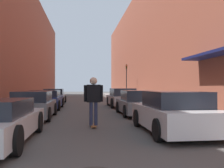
{
  "coord_description": "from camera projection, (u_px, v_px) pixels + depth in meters",
  "views": [
    {
      "loc": [
        -0.37,
        -1.2,
        1.53
      ],
      "look_at": [
        1.32,
        12.7,
        1.67
      ],
      "focal_mm": 40.0,
      "sensor_mm": 36.0,
      "label": 1
    }
  ],
  "objects": [
    {
      "name": "ground",
      "position": [
        86.0,
        105.0,
        20.62
      ],
      "size": [
        107.48,
        107.48,
        0.0
      ],
      "primitive_type": "plane",
      "color": "#4C4947"
    },
    {
      "name": "parked_car_left_2",
      "position": [
        46.0,
        100.0,
        16.74
      ],
      "size": [
        2.08,
        4.45,
        1.28
      ],
      "color": "navy",
      "rests_on": "ground"
    },
    {
      "name": "parked_car_right_1",
      "position": [
        137.0,
        103.0,
        13.42
      ],
      "size": [
        1.92,
        4.18,
        1.31
      ],
      "color": "gray",
      "rests_on": "ground"
    },
    {
      "name": "parked_car_left_3",
      "position": [
        54.0,
        96.0,
        22.23
      ],
      "size": [
        1.91,
        4.69,
        1.32
      ],
      "color": "gray",
      "rests_on": "ground"
    },
    {
      "name": "skateboarder",
      "position": [
        93.0,
        96.0,
        9.34
      ],
      "size": [
        0.72,
        0.78,
        1.87
      ],
      "color": "brown",
      "rests_on": "ground"
    },
    {
      "name": "parked_car_right_0",
      "position": [
        173.0,
        113.0,
        8.24
      ],
      "size": [
        2.02,
        4.22,
        1.37
      ],
      "color": "silver",
      "rests_on": "ground"
    },
    {
      "name": "parked_car_right_2",
      "position": [
        122.0,
        98.0,
        18.65
      ],
      "size": [
        1.97,
        4.25,
        1.39
      ],
      "color": "#B7B7BC",
      "rests_on": "ground"
    },
    {
      "name": "building_row_right",
      "position": [
        157.0,
        45.0,
        26.44
      ],
      "size": [
        4.9,
        48.86,
        11.84
      ],
      "color": "brown",
      "rests_on": "ground"
    },
    {
      "name": "curb_strip_left",
      "position": [
        38.0,
        101.0,
        24.9
      ],
      "size": [
        1.8,
        48.86,
        0.12
      ],
      "color": "gray",
      "rests_on": "ground"
    },
    {
      "name": "parked_car_left_1",
      "position": [
        33.0,
        105.0,
        11.85
      ],
      "size": [
        1.89,
        4.12,
        1.3
      ],
      "color": "gray",
      "rests_on": "ground"
    },
    {
      "name": "building_row_left",
      "position": [
        8.0,
        41.0,
        24.61
      ],
      "size": [
        4.9,
        48.86,
        12.1
      ],
      "color": "brown",
      "rests_on": "ground"
    },
    {
      "name": "curb_strip_right",
      "position": [
        130.0,
        100.0,
        26.03
      ],
      "size": [
        1.8,
        48.86,
        0.12
      ],
      "color": "gray",
      "rests_on": "ground"
    },
    {
      "name": "traffic_light",
      "position": [
        126.0,
        78.0,
        26.89
      ],
      "size": [
        0.16,
        0.22,
        3.77
      ],
      "color": "#2D2D2D",
      "rests_on": "curb_strip_right"
    }
  ]
}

